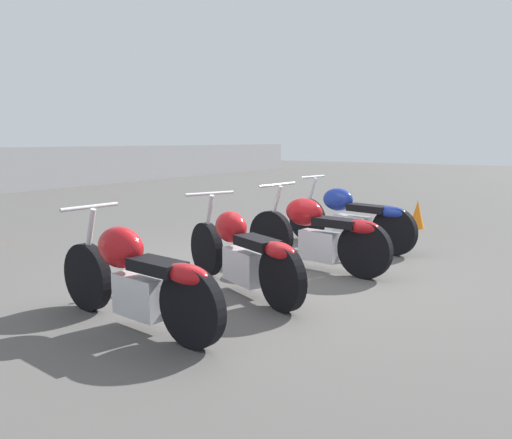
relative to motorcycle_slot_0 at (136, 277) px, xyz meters
name	(u,v)px	position (x,y,z in m)	size (l,w,h in m)	color
ground_plane	(275,276)	(2.03, -0.15, -0.44)	(60.00, 60.00, 0.00)	#514F4C
motorcycle_slot_0	(136,277)	(0.00, 0.00, 0.00)	(0.58, 2.02, 1.00)	black
motorcycle_slot_1	(242,252)	(1.31, -0.17, -0.02)	(1.01, 1.98, 1.00)	black
motorcycle_slot_2	(317,233)	(2.59, -0.40, 0.01)	(0.74, 2.03, 1.03)	black
motorcycle_slot_3	(350,217)	(4.00, -0.25, 0.01)	(0.70, 2.18, 1.03)	black
traffic_cone_far	(417,214)	(6.23, -0.63, -0.19)	(0.26, 0.26, 0.50)	orange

